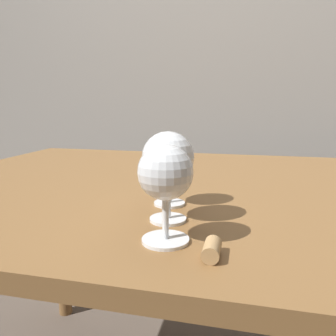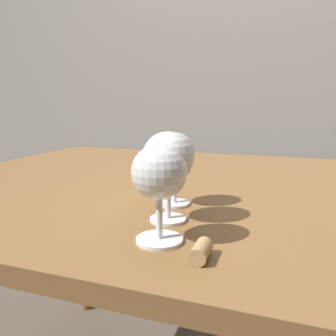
{
  "view_description": "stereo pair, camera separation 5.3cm",
  "coord_description": "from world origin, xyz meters",
  "px_view_note": "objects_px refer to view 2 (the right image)",
  "views": [
    {
      "loc": [
        0.08,
        -0.78,
        0.92
      ],
      "look_at": [
        -0.04,
        -0.27,
        0.82
      ],
      "focal_mm": 35.62,
      "sensor_mm": 36.0,
      "label": 1
    },
    {
      "loc": [
        0.13,
        -0.76,
        0.92
      ],
      "look_at": [
        -0.04,
        -0.27,
        0.82
      ],
      "focal_mm": 35.62,
      "sensor_mm": 36.0,
      "label": 2
    }
  ],
  "objects_px": {
    "wine_glass_white": "(159,174)",
    "wine_glass_chardonnay": "(174,155)",
    "wine_glass_port": "(168,160)",
    "cork": "(201,251)"
  },
  "relations": [
    {
      "from": "wine_glass_port",
      "to": "cork",
      "type": "height_order",
      "value": "wine_glass_port"
    },
    {
      "from": "wine_glass_white",
      "to": "wine_glass_port",
      "type": "bearing_deg",
      "value": 100.93
    },
    {
      "from": "wine_glass_white",
      "to": "cork",
      "type": "distance_m",
      "value": 0.11
    },
    {
      "from": "wine_glass_white",
      "to": "wine_glass_chardonnay",
      "type": "bearing_deg",
      "value": 101.23
    },
    {
      "from": "wine_glass_chardonnay",
      "to": "wine_glass_port",
      "type": "bearing_deg",
      "value": -78.48
    },
    {
      "from": "wine_glass_port",
      "to": "wine_glass_chardonnay",
      "type": "distance_m",
      "value": 0.09
    },
    {
      "from": "wine_glass_port",
      "to": "cork",
      "type": "bearing_deg",
      "value": -54.56
    },
    {
      "from": "wine_glass_white",
      "to": "cork",
      "type": "bearing_deg",
      "value": -27.17
    },
    {
      "from": "wine_glass_white",
      "to": "wine_glass_chardonnay",
      "type": "distance_m",
      "value": 0.17
    },
    {
      "from": "cork",
      "to": "wine_glass_port",
      "type": "bearing_deg",
      "value": 125.44
    }
  ]
}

